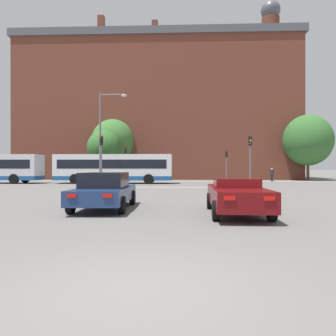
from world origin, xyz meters
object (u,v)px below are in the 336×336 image
(traffic_light_far_right, at_px, (226,160))
(car_roadster_right, at_px, (237,195))
(street_lamp_junction, at_px, (105,130))
(car_saloon_left, at_px, (105,190))
(traffic_light_far_left, at_px, (125,158))
(traffic_light_near_left, at_px, (101,153))
(pedestrian_waiting, at_px, (272,174))
(bus_crossing_lead, at_px, (114,168))
(traffic_light_near_right, at_px, (250,153))
(pedestrian_walking_east, at_px, (95,173))

(traffic_light_far_right, bearing_deg, car_roadster_right, -97.02)
(car_roadster_right, xyz_separation_m, street_lamp_junction, (-8.57, 16.15, 4.22))
(car_saloon_left, relative_size, traffic_light_far_left, 1.15)
(traffic_light_near_left, height_order, pedestrian_waiting, traffic_light_near_left)
(car_saloon_left, bearing_deg, traffic_light_near_left, 103.28)
(street_lamp_junction, bearing_deg, traffic_light_near_left, -137.88)
(bus_crossing_lead, bearing_deg, traffic_light_near_right, -113.23)
(traffic_light_near_right, relative_size, pedestrian_waiting, 2.72)
(car_saloon_left, xyz_separation_m, car_roadster_right, (5.05, -1.30, -0.07))
(car_saloon_left, bearing_deg, traffic_light_near_right, 58.25)
(street_lamp_junction, bearing_deg, bus_crossing_lead, 93.98)
(car_roadster_right, relative_size, traffic_light_far_right, 1.32)
(car_saloon_left, xyz_separation_m, traffic_light_near_right, (8.94, 15.12, 2.17))
(bus_crossing_lead, relative_size, traffic_light_far_right, 3.24)
(traffic_light_near_right, relative_size, traffic_light_near_left, 0.99)
(street_lamp_junction, bearing_deg, traffic_light_far_right, 43.09)
(traffic_light_near_left, xyz_separation_m, pedestrian_waiting, (17.56, 11.55, -2.00))
(traffic_light_far_right, relative_size, traffic_light_far_left, 0.90)
(bus_crossing_lead, height_order, traffic_light_far_left, traffic_light_far_left)
(car_saloon_left, bearing_deg, street_lamp_junction, 102.21)
(bus_crossing_lead, height_order, street_lamp_junction, street_lamp_junction)
(pedestrian_walking_east, bearing_deg, car_saloon_left, -83.26)
(bus_crossing_lead, xyz_separation_m, pedestrian_waiting, (17.72, 5.53, -0.68))
(traffic_light_far_right, height_order, pedestrian_waiting, traffic_light_far_right)
(traffic_light_far_right, bearing_deg, pedestrian_walking_east, 179.61)
(car_saloon_left, xyz_separation_m, bus_crossing_lead, (-3.93, 20.65, 0.87))
(traffic_light_near_right, xyz_separation_m, pedestrian_waiting, (4.85, 11.06, -1.98))
(traffic_light_far_right, bearing_deg, traffic_light_near_right, -87.18)
(car_roadster_right, xyz_separation_m, traffic_light_far_left, (-8.71, 27.25, 2.12))
(car_saloon_left, relative_size, street_lamp_junction, 0.59)
(car_roadster_right, xyz_separation_m, traffic_light_near_left, (-8.81, 15.93, 2.25))
(bus_crossing_lead, xyz_separation_m, traffic_light_far_left, (0.27, 5.30, 1.18))
(traffic_light_far_right, xyz_separation_m, traffic_light_near_left, (-12.17, -11.38, 0.40))
(car_roadster_right, relative_size, pedestrian_walking_east, 2.98)
(traffic_light_near_left, height_order, pedestrian_walking_east, traffic_light_near_left)
(traffic_light_near_right, distance_m, pedestrian_waiting, 12.24)
(car_saloon_left, height_order, traffic_light_near_right, traffic_light_near_right)
(traffic_light_far_left, bearing_deg, traffic_light_far_right, 0.30)
(bus_crossing_lead, bearing_deg, traffic_light_near_left, -178.45)
(car_roadster_right, relative_size, traffic_light_near_right, 1.13)
(traffic_light_far_left, relative_size, pedestrian_walking_east, 2.53)
(traffic_light_far_right, relative_size, traffic_light_near_left, 0.85)
(car_saloon_left, relative_size, pedestrian_waiting, 2.99)
(traffic_light_near_right, bearing_deg, street_lamp_junction, -178.72)
(bus_crossing_lead, distance_m, pedestrian_walking_east, 6.47)
(traffic_light_far_left, bearing_deg, car_roadster_right, -72.28)
(traffic_light_near_right, xyz_separation_m, traffic_light_near_left, (-12.71, -0.50, 0.02))
(traffic_light_near_right, bearing_deg, car_saloon_left, -120.60)
(traffic_light_far_right, bearing_deg, traffic_light_near_left, -136.93)
(bus_crossing_lead, distance_m, traffic_light_near_right, 14.07)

